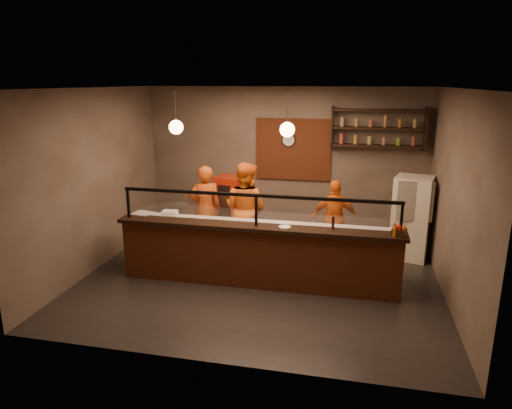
% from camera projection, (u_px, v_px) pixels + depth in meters
% --- Properties ---
extents(floor, '(6.00, 6.00, 0.00)m').
position_uv_depth(floor, '(260.00, 279.00, 7.88)').
color(floor, black).
rests_on(floor, ground).
extents(ceiling, '(6.00, 6.00, 0.00)m').
position_uv_depth(ceiling, '(260.00, 88.00, 7.04)').
color(ceiling, '#3C352E').
rests_on(ceiling, wall_back).
extents(wall_back, '(6.00, 0.00, 6.00)m').
position_uv_depth(wall_back, '(284.00, 163.00, 9.82)').
color(wall_back, '#716253').
rests_on(wall_back, floor).
extents(wall_left, '(0.00, 5.00, 5.00)m').
position_uv_depth(wall_left, '(95.00, 180.00, 8.08)').
color(wall_left, '#716253').
rests_on(wall_left, floor).
extents(wall_right, '(0.00, 5.00, 5.00)m').
position_uv_depth(wall_right, '(455.00, 199.00, 6.84)').
color(wall_right, '#716253').
rests_on(wall_right, floor).
extents(wall_front, '(6.00, 0.00, 6.00)m').
position_uv_depth(wall_front, '(215.00, 239.00, 5.11)').
color(wall_front, '#716253').
rests_on(wall_front, floor).
extents(brick_patch, '(1.60, 0.04, 1.30)m').
position_uv_depth(brick_patch, '(293.00, 149.00, 9.67)').
color(brick_patch, brown).
rests_on(brick_patch, wall_back).
extents(service_counter, '(4.60, 0.25, 1.00)m').
position_uv_depth(service_counter, '(256.00, 258.00, 7.47)').
color(service_counter, brown).
rests_on(service_counter, floor).
extents(counter_ledge, '(4.70, 0.37, 0.06)m').
position_uv_depth(counter_ledge, '(256.00, 227.00, 7.33)').
color(counter_ledge, black).
rests_on(counter_ledge, service_counter).
extents(worktop_cabinet, '(4.60, 0.75, 0.85)m').
position_uv_depth(worktop_cabinet, '(262.00, 252.00, 7.96)').
color(worktop_cabinet, gray).
rests_on(worktop_cabinet, floor).
extents(worktop, '(4.60, 0.75, 0.05)m').
position_uv_depth(worktop, '(262.00, 227.00, 7.84)').
color(worktop, silver).
rests_on(worktop, worktop_cabinet).
extents(sneeze_guard, '(4.50, 0.05, 0.52)m').
position_uv_depth(sneeze_guard, '(256.00, 207.00, 7.24)').
color(sneeze_guard, white).
rests_on(sneeze_guard, counter_ledge).
extents(wall_shelving, '(1.84, 0.28, 0.85)m').
position_uv_depth(wall_shelving, '(378.00, 128.00, 9.05)').
color(wall_shelving, black).
rests_on(wall_shelving, wall_back).
extents(wall_clock, '(0.30, 0.04, 0.30)m').
position_uv_depth(wall_clock, '(289.00, 140.00, 9.63)').
color(wall_clock, black).
rests_on(wall_clock, wall_back).
extents(pendant_left, '(0.24, 0.24, 0.77)m').
position_uv_depth(pendant_left, '(176.00, 127.00, 7.71)').
color(pendant_left, black).
rests_on(pendant_left, ceiling).
extents(pendant_right, '(0.24, 0.24, 0.77)m').
position_uv_depth(pendant_right, '(287.00, 130.00, 7.32)').
color(pendant_right, black).
rests_on(pendant_right, ceiling).
extents(cook_left, '(0.74, 0.62, 1.72)m').
position_uv_depth(cook_left, '(205.00, 208.00, 9.06)').
color(cook_left, '#CE4D13').
rests_on(cook_left, floor).
extents(cook_mid, '(1.07, 0.95, 1.83)m').
position_uv_depth(cook_mid, '(245.00, 209.00, 8.81)').
color(cook_mid, orange).
rests_on(cook_mid, floor).
extents(cook_right, '(0.90, 0.42, 1.51)m').
position_uv_depth(cook_right, '(335.00, 218.00, 8.75)').
color(cook_right, orange).
rests_on(cook_right, floor).
extents(fridge, '(0.80, 0.76, 1.59)m').
position_uv_depth(fridge, '(411.00, 218.00, 8.65)').
color(fridge, '#EBE5C7').
rests_on(fridge, floor).
extents(red_cooler, '(0.65, 0.61, 1.33)m').
position_uv_depth(red_cooler, '(231.00, 206.00, 9.96)').
color(red_cooler, '#B8250C').
rests_on(red_cooler, floor).
extents(pizza_dough, '(0.51, 0.51, 0.01)m').
position_uv_depth(pizza_dough, '(284.00, 225.00, 7.87)').
color(pizza_dough, '#F0E9CC').
rests_on(pizza_dough, worktop).
extents(prep_tub_a, '(0.34, 0.30, 0.14)m').
position_uv_depth(prep_tub_a, '(144.00, 216.00, 8.15)').
color(prep_tub_a, silver).
rests_on(prep_tub_a, worktop).
extents(prep_tub_b, '(0.29, 0.24, 0.13)m').
position_uv_depth(prep_tub_b, '(170.00, 214.00, 8.26)').
color(prep_tub_b, white).
rests_on(prep_tub_b, worktop).
extents(prep_tub_c, '(0.38, 0.32, 0.17)m').
position_uv_depth(prep_tub_c, '(143.00, 217.00, 8.02)').
color(prep_tub_c, silver).
rests_on(prep_tub_c, worktop).
extents(rolling_pin, '(0.33, 0.16, 0.06)m').
position_uv_depth(rolling_pin, '(237.00, 223.00, 7.89)').
color(rolling_pin, yellow).
rests_on(rolling_pin, worktop).
extents(condiment_caddy, '(0.24, 0.21, 0.11)m').
position_uv_depth(condiment_caddy, '(399.00, 232.00, 6.82)').
color(condiment_caddy, black).
rests_on(condiment_caddy, counter_ledge).
extents(pepper_mill, '(0.05, 0.05, 0.20)m').
position_uv_depth(pepper_mill, '(333.00, 223.00, 7.13)').
color(pepper_mill, black).
rests_on(pepper_mill, counter_ledge).
extents(small_plate, '(0.23, 0.23, 0.01)m').
position_uv_depth(small_plate, '(285.00, 227.00, 7.24)').
color(small_plate, white).
rests_on(small_plate, counter_ledge).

